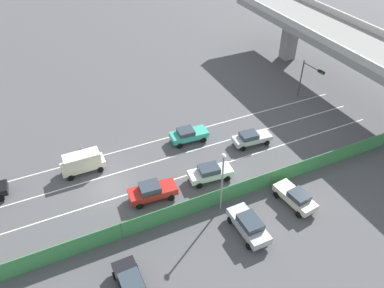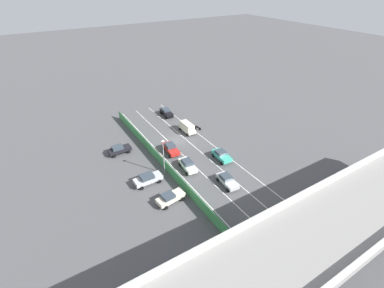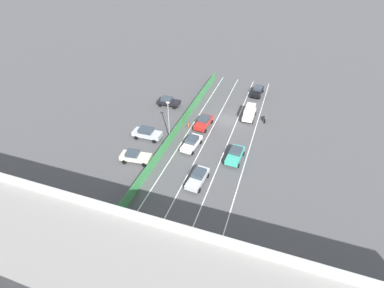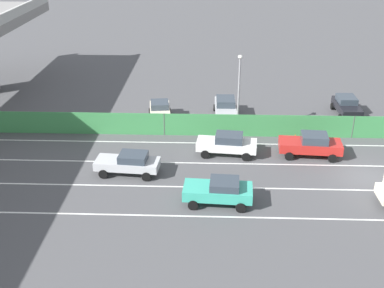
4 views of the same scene
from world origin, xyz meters
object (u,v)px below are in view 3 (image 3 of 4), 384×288
(car_sedan_black, at_px, (258,91))
(traffic_light, at_px, (214,254))
(car_taxi_teal, at_px, (235,155))
(street_lamp, at_px, (168,117))
(car_hatchback_white, at_px, (192,143))
(motorcycle, at_px, (264,119))
(parked_sedan_cream, at_px, (135,156))
(parked_sedan_dark, at_px, (168,101))
(traffic_cone, at_px, (188,125))
(car_van_cream, at_px, (249,112))
(car_sedan_red, at_px, (204,122))
(car_sedan_silver, at_px, (198,177))
(parked_wagon_silver, at_px, (147,133))

(car_sedan_black, bearing_deg, traffic_light, 92.53)
(car_taxi_teal, distance_m, street_lamp, 11.42)
(car_hatchback_white, xyz_separation_m, motorcycle, (-9.35, -11.35, -0.46))
(street_lamp, bearing_deg, car_hatchback_white, 166.53)
(motorcycle, bearing_deg, parked_sedan_cream, 47.15)
(car_hatchback_white, bearing_deg, parked_sedan_dark, -52.59)
(motorcycle, xyz_separation_m, traffic_cone, (11.85, 5.83, -0.14))
(parked_sedan_dark, bearing_deg, motorcycle, -179.13)
(car_van_cream, bearing_deg, parked_sedan_cream, 52.32)
(car_sedan_black, height_order, traffic_light, traffic_light)
(street_lamp, bearing_deg, parked_sedan_cream, 69.86)
(motorcycle, distance_m, parked_sedan_dark, 17.84)
(motorcycle, bearing_deg, car_taxi_teal, 78.14)
(car_van_cream, height_order, car_sedan_red, car_van_cream)
(car_taxi_teal, bearing_deg, car_van_cream, -89.57)
(car_hatchback_white, distance_m, traffic_cone, 6.09)
(street_lamp, distance_m, traffic_cone, 6.09)
(car_hatchback_white, relative_size, motorcycle, 2.47)
(car_van_cream, xyz_separation_m, motorcycle, (-2.63, 0.03, -0.79))
(traffic_cone, bearing_deg, street_lamp, 71.44)
(car_taxi_teal, relative_size, traffic_light, 0.85)
(car_sedan_black, relative_size, parked_sedan_cream, 1.03)
(car_sedan_black, xyz_separation_m, parked_sedan_cream, (13.21, 26.83, -0.03))
(car_sedan_silver, relative_size, car_taxi_teal, 1.04)
(car_sedan_silver, distance_m, traffic_cone, 13.72)
(car_van_cream, height_order, traffic_cone, car_van_cream)
(parked_sedan_cream, bearing_deg, traffic_cone, -109.50)
(car_hatchback_white, bearing_deg, parked_wagon_silver, -0.55)
(car_sedan_black, distance_m, parked_wagon_silver, 25.40)
(parked_wagon_silver, bearing_deg, traffic_light, 130.40)
(parked_wagon_silver, bearing_deg, traffic_cone, -132.50)
(car_sedan_red, bearing_deg, parked_sedan_dark, -29.76)
(car_sedan_black, bearing_deg, car_hatchback_white, 72.31)
(traffic_light, distance_m, street_lamp, 23.33)
(car_sedan_red, height_order, motorcycle, car_sedan_red)
(car_sedan_silver, relative_size, parked_sedan_cream, 1.01)
(car_sedan_black, height_order, car_van_cream, car_van_cream)
(car_sedan_silver, bearing_deg, car_taxi_teal, -119.92)
(car_hatchback_white, distance_m, motorcycle, 14.72)
(parked_sedan_cream, bearing_deg, motorcycle, -132.85)
(traffic_cone, bearing_deg, traffic_light, 114.40)
(motorcycle, height_order, parked_sedan_dark, parked_sedan_dark)
(parked_sedan_dark, bearing_deg, car_sedan_red, 150.24)
(car_hatchback_white, relative_size, street_lamp, 0.70)
(car_sedan_silver, distance_m, car_sedan_black, 28.26)
(street_lamp, bearing_deg, parked_sedan_dark, -66.26)
(parked_wagon_silver, bearing_deg, car_sedan_silver, 146.88)
(street_lamp, bearing_deg, car_taxi_teal, 171.19)
(parked_sedan_cream, bearing_deg, parked_wagon_silver, -80.05)
(car_hatchback_white, distance_m, street_lamp, 5.20)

